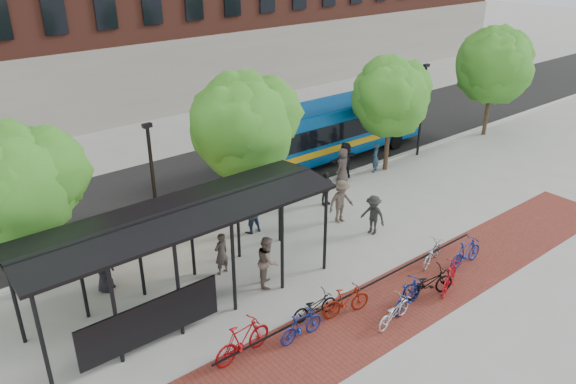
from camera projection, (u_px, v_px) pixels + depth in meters
ground at (347, 226)px, 24.10m from camera, size 160.00×160.00×0.00m
asphalt_street at (242, 170)px, 29.75m from camera, size 160.00×8.00×0.01m
curb at (289, 194)px, 26.90m from camera, size 160.00×0.25×0.12m
brick_strip at (406, 297)px, 19.43m from camera, size 24.00×3.00×0.01m
bike_rack_rail at (361, 299)px, 19.33m from camera, size 12.00×0.05×0.95m
bus_shelter at (178, 226)px, 17.88m from camera, size 10.60×3.07×3.60m
tree_a at (12, 182)px, 17.92m from camera, size 4.90×4.00×6.18m
tree_b at (244, 121)px, 22.93m from camera, size 5.15×4.20×6.47m
tree_c at (391, 94)px, 28.19m from camera, size 4.66×3.80×5.92m
tree_d at (495, 62)px, 33.11m from camera, size 5.39×4.40×6.55m
lamp_post_left at (153, 183)px, 21.51m from camera, size 0.35×0.20×5.12m
lamp_post_right at (422, 108)px, 30.57m from camera, size 0.35×0.20×5.12m
bus at (334, 126)px, 30.62m from camera, size 11.68×2.87×3.15m
bike_1 at (243, 340)px, 16.49m from camera, size 2.09×0.76×1.23m
bike_3 at (301, 326)px, 17.27m from camera, size 1.65×0.47×0.99m
bike_4 at (315, 306)px, 18.27m from camera, size 1.72×0.76×0.88m
bike_5 at (346, 301)px, 18.37m from camera, size 1.82×0.85×1.06m
bike_6 at (394, 311)px, 17.99m from camera, size 1.77×0.84×0.89m
bike_7 at (408, 295)px, 18.65m from camera, size 1.87×0.85×1.08m
bike_8 at (428, 283)px, 19.29m from camera, size 2.14×1.25×1.06m
bike_9 at (450, 277)px, 19.63m from camera, size 1.81×1.10×1.05m
bike_10 at (432, 253)px, 21.25m from camera, size 1.78×1.09×0.88m
bike_11 at (466, 253)px, 21.09m from camera, size 1.81×0.53×1.09m
pedestrian_0 at (104, 268)px, 19.49m from camera, size 1.01×0.99×1.76m
pedestrian_1 at (221, 254)px, 20.46m from camera, size 0.66×0.48×1.67m
pedestrian_2 at (250, 212)px, 23.25m from camera, size 0.94×0.75×1.85m
pedestrian_3 at (341, 201)px, 24.06m from camera, size 1.32×0.83×1.95m
pedestrian_4 at (326, 188)px, 25.66m from camera, size 0.97×0.42×1.63m
pedestrian_5 at (345, 160)px, 28.35m from camera, size 1.84×0.73×1.94m
pedestrian_6 at (343, 165)px, 27.95m from camera, size 1.02×0.83×1.79m
pedestrian_7 at (375, 158)px, 29.20m from camera, size 0.69×0.61×1.58m
pedestrian_8 at (268, 261)px, 19.80m from camera, size 1.14×1.17×1.91m
pedestrian_9 at (373, 215)px, 23.16m from camera, size 0.83×1.21×1.73m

